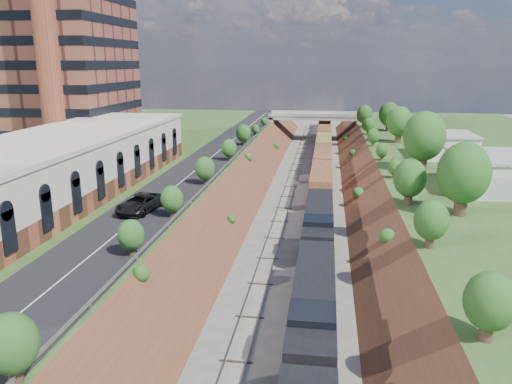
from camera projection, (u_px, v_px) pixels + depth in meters
The scene contains 16 objects.
platform_left at pixel (92, 179), 77.97m from camera, with size 44.00×180.00×5.00m, color #305724.
embankment_left at pixel (230, 200), 75.62m from camera, with size 7.07×180.00×7.07m, color brown.
embankment_right at pixel (378, 206), 72.64m from camera, with size 7.07×180.00×7.07m, color brown.
rail_left_track at pixel (285, 202), 74.46m from camera, with size 1.58×180.00×0.18m, color gray.
rail_right_track at pixel (320, 203), 73.76m from camera, with size 1.58×180.00×0.18m, color gray.
road at pixel (200, 167), 74.96m from camera, with size 8.00×180.00×0.10m, color black.
guardrail at pixel (227, 164), 74.08m from camera, with size 0.10×171.00×0.70m.
commercial_building at pixel (39, 173), 54.70m from camera, with size 14.30×62.30×7.00m.
smokestack at pixel (45, 27), 68.85m from camera, with size 3.20×3.20×40.00m, color brown.
overpass at pixel (315, 122), 132.28m from camera, with size 24.50×8.30×7.40m.
white_building_near at pixel (492, 173), 61.51m from camera, with size 9.00×12.00×4.00m, color silver.
white_building_far at pixel (447, 146), 82.71m from camera, with size 8.00×10.00×3.60m, color silver.
tree_right_large at pixel (464, 174), 50.30m from camera, with size 5.25×5.25×7.61m.
tree_left_crest at pixel (112, 253), 35.64m from camera, with size 2.45×2.45×3.55m.
freight_train at pixel (322, 163), 89.62m from camera, with size 3.18×161.56×4.71m.
suv at pixel (140, 203), 52.10m from camera, with size 3.00×6.51×1.81m, color black.
Camera 1 is at (3.08, -11.59, 20.32)m, focal length 35.00 mm.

